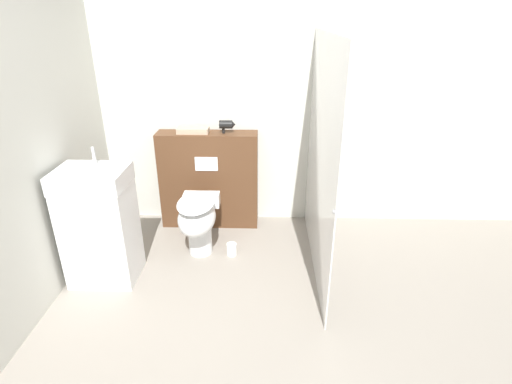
{
  "coord_description": "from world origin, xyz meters",
  "views": [
    {
      "loc": [
        0.03,
        -1.98,
        2.05
      ],
      "look_at": [
        -0.06,
        1.14,
        0.64
      ],
      "focal_mm": 28.0,
      "sensor_mm": 36.0,
      "label": 1
    }
  ],
  "objects": [
    {
      "name": "spare_toilet_roll",
      "position": [
        -0.29,
        1.14,
        0.06
      ],
      "size": [
        0.09,
        0.09,
        0.12
      ],
      "color": "white",
      "rests_on": "ground_plane"
    },
    {
      "name": "hair_drier",
      "position": [
        -0.36,
        1.74,
        1.07
      ],
      "size": [
        0.15,
        0.08,
        0.13
      ],
      "color": "black",
      "rests_on": "partition_panel"
    },
    {
      "name": "wall_back",
      "position": [
        0.0,
        1.92,
        1.25
      ],
      "size": [
        8.0,
        0.06,
        2.5
      ],
      "color": "silver",
      "rests_on": "ground_plane"
    },
    {
      "name": "folded_towel",
      "position": [
        -0.69,
        1.74,
        1.01
      ],
      "size": [
        0.3,
        0.14,
        0.05
      ],
      "color": "tan",
      "rests_on": "partition_panel"
    },
    {
      "name": "shower_glass",
      "position": [
        0.46,
        1.04,
        0.96
      ],
      "size": [
        0.04,
        1.7,
        1.93
      ],
      "color": "silver",
      "rests_on": "ground_plane"
    },
    {
      "name": "partition_panel",
      "position": [
        -0.56,
        1.75,
        0.49
      ],
      "size": [
        0.98,
        0.25,
        0.99
      ],
      "color": "#51331E",
      "rests_on": "ground_plane"
    },
    {
      "name": "ground_plane",
      "position": [
        0.0,
        0.0,
        0.0
      ],
      "size": [
        12.0,
        12.0,
        0.0
      ],
      "primitive_type": "plane",
      "color": "gray"
    },
    {
      "name": "toilet",
      "position": [
        -0.58,
        1.13,
        0.37
      ],
      "size": [
        0.33,
        0.6,
        0.57
      ],
      "color": "white",
      "rests_on": "ground_plane"
    },
    {
      "name": "sink_vanity",
      "position": [
        -1.31,
        0.79,
        0.49
      ],
      "size": [
        0.53,
        0.42,
        1.11
      ],
      "color": "white",
      "rests_on": "ground_plane"
    }
  ]
}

